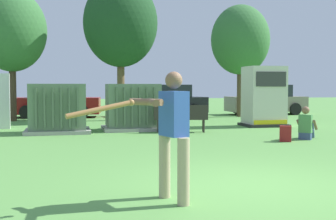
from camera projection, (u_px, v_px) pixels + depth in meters
The scene contains 14 objects.
ground_plane at pixel (254, 185), 6.95m from camera, with size 96.00×96.00×0.00m, color #5B9947.
transformer_west at pixel (58, 109), 14.72m from camera, with size 2.10×1.70×1.62m.
transformer_mid_west at pixel (133, 108), 15.67m from camera, with size 2.10×1.70×1.62m.
generator_enclosure at pixel (264, 97), 17.15m from camera, with size 1.60×1.40×2.30m.
park_bench at pixel (181, 116), 14.83m from camera, with size 1.84×0.75×0.92m.
batter at pixel (170, 129), 5.91m from camera, with size 1.59×0.80×1.74m.
seated_spectator at pixel (306, 126), 12.97m from camera, with size 0.73×0.75×0.96m.
backpack at pixel (286, 134), 12.41m from camera, with size 0.38×0.36×0.44m.
tree_left at pixel (12, 31), 19.45m from camera, with size 3.01×3.01×5.75m.
tree_center_left at pixel (121, 23), 19.87m from camera, with size 3.31×3.31×6.33m.
tree_center_right at pixel (240, 40), 22.31m from camera, with size 2.94×2.94×5.61m.
parked_car_leftmost at pixel (58, 102), 22.04m from camera, with size 4.38×2.31×1.62m.
parked_car_left_of_center at pixel (165, 101), 22.92m from camera, with size 4.40×2.37×1.62m.
parked_car_right_of_center at pixel (266, 101), 24.30m from camera, with size 4.23×1.97×1.62m.
Camera 1 is at (-2.83, -6.41, 1.55)m, focal length 47.64 mm.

